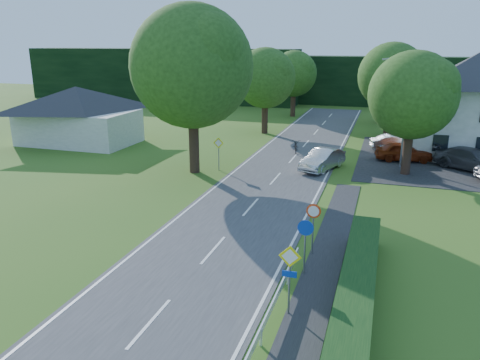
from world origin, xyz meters
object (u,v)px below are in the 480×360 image
(streetlight, at_px, (404,108))
(parked_car_silver_a, at_px, (396,143))
(parked_car_grey, at_px, (472,160))
(parasol, at_px, (414,142))
(motorcycle, at_px, (296,146))
(parked_car_red, at_px, (404,152))
(moving_car, at_px, (322,159))

(streetlight, height_order, parked_car_silver_a, streetlight)
(parked_car_grey, distance_m, parasol, 5.91)
(motorcycle, distance_m, parked_car_red, 8.65)
(streetlight, bearing_deg, moving_car, -154.10)
(moving_car, distance_m, motorcycle, 5.68)
(motorcycle, relative_size, parked_car_silver_a, 0.51)
(streetlight, relative_size, parasol, 3.75)
(motorcycle, bearing_deg, parked_car_red, -14.38)
(parked_car_grey, bearing_deg, parasol, 75.23)
(parked_car_red, relative_size, parasol, 2.03)
(parked_car_grey, bearing_deg, parked_car_red, 107.33)
(parked_car_red, bearing_deg, streetlight, 161.26)
(parked_car_silver_a, bearing_deg, parasol, -115.92)
(streetlight, relative_size, motorcycle, 3.70)
(parked_car_red, relative_size, parked_car_grey, 0.80)
(motorcycle, bearing_deg, parasol, 3.75)
(streetlight, height_order, parasol, streetlight)
(motorcycle, bearing_deg, parked_car_grey, -19.68)
(parked_car_red, bearing_deg, parasol, -23.13)
(streetlight, bearing_deg, parked_car_red, 79.47)
(parked_car_red, xyz_separation_m, parasol, (0.81, 3.03, 0.22))
(moving_car, bearing_deg, parked_car_red, 57.59)
(parked_car_red, bearing_deg, motorcycle, 79.79)
(parasol, bearing_deg, moving_car, -130.68)
(streetlight, distance_m, parked_car_silver_a, 6.49)
(moving_car, relative_size, parked_car_grey, 0.85)
(parked_car_silver_a, relative_size, parasol, 1.98)
(moving_car, relative_size, parked_car_silver_a, 1.09)
(parked_car_red, distance_m, parked_car_silver_a, 3.39)
(streetlight, bearing_deg, parked_car_silver_a, 92.54)
(streetlight, relative_size, parked_car_silver_a, 1.90)
(streetlight, xyz_separation_m, moving_car, (-5.36, -2.60, -3.67))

